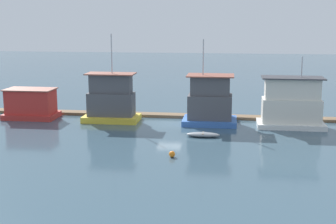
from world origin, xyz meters
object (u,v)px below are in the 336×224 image
dinghy_grey (203,135)px  buoy_orange (172,154)px  houseboat_blue (210,102)px  houseboat_white (291,105)px  houseboat_red (31,104)px  houseboat_yellow (111,101)px  mooring_post_far_left (218,114)px

dinghy_grey → buoy_orange: buoy_orange is taller
houseboat_blue → dinghy_grey: 5.98m
dinghy_grey → houseboat_white: bearing=31.8°
houseboat_blue → buoy_orange: houseboat_blue is taller
buoy_orange → houseboat_red: bearing=143.8°
houseboat_yellow → houseboat_white: houseboat_yellow is taller
houseboat_red → houseboat_yellow: (9.08, -0.31, 0.64)m
houseboat_red → houseboat_blue: size_ratio=0.64×
houseboat_blue → dinghy_grey: bearing=-93.5°
houseboat_white → mooring_post_far_left: bearing=162.6°
houseboat_white → buoy_orange: houseboat_white is taller
houseboat_red → houseboat_yellow: size_ratio=0.61×
mooring_post_far_left → buoy_orange: mooring_post_far_left is taller
houseboat_red → buoy_orange: size_ratio=11.22×
dinghy_grey → houseboat_blue: bearing=86.5°
dinghy_grey → mooring_post_far_left: mooring_post_far_left is taller
houseboat_red → dinghy_grey: bearing=-16.8°
houseboat_blue → dinghy_grey: size_ratio=2.84×
dinghy_grey → mooring_post_far_left: size_ratio=2.25×
houseboat_blue → dinghy_grey: (-0.34, -5.62, -2.02)m
mooring_post_far_left → houseboat_red: bearing=-175.0°
houseboat_red → dinghy_grey: 20.04m
buoy_orange → houseboat_yellow: bearing=123.3°
mooring_post_far_left → houseboat_blue: bearing=-112.4°
houseboat_blue → mooring_post_far_left: size_ratio=6.39×
houseboat_blue → mooring_post_far_left: 2.59m
houseboat_red → houseboat_white: bearing=-1.1°
houseboat_red → mooring_post_far_left: 20.38m
mooring_post_far_left → houseboat_white: bearing=-17.4°
buoy_orange → houseboat_white: bearing=48.8°
houseboat_yellow → buoy_orange: houseboat_yellow is taller
houseboat_red → buoy_orange: bearing=-36.2°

